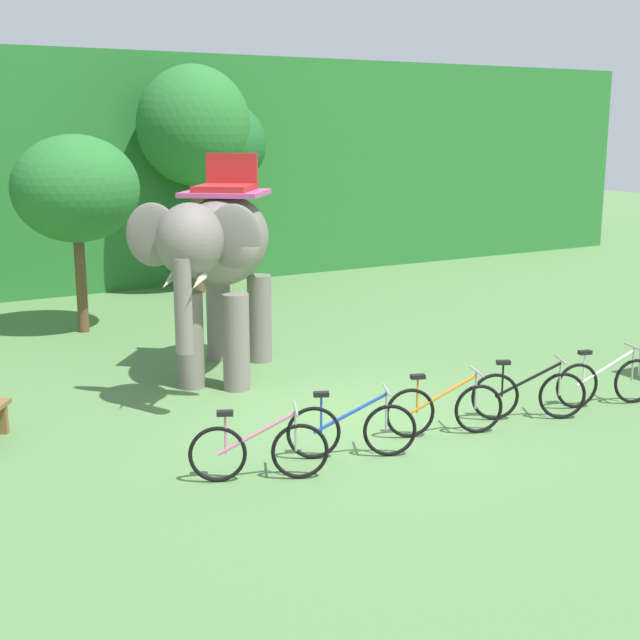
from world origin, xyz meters
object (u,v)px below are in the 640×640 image
(tree_right, at_px, (214,145))
(bike_pink, at_px, (259,450))
(elephant, at_px, (220,251))
(bike_blue, at_px, (352,429))
(tree_left, at_px, (76,189))
(tree_far_right, at_px, (194,127))
(bike_black, at_px, (529,394))
(bike_orange, at_px, (444,409))
(bike_white, at_px, (606,381))

(tree_right, xyz_separation_m, bike_pink, (-4.82, -12.25, -3.36))
(elephant, xyz_separation_m, bike_blue, (-0.05, -4.20, -1.82))
(tree_left, bearing_deg, elephant, -76.88)
(tree_left, xyz_separation_m, elephant, (1.09, -4.70, -0.78))
(tree_left, height_order, tree_far_right, tree_far_right)
(tree_far_right, relative_size, bike_black, 3.73)
(tree_far_right, height_order, bike_black, tree_far_right)
(bike_blue, distance_m, bike_orange, 1.57)
(tree_left, xyz_separation_m, bike_black, (4.11, -8.92, -2.59))
(bike_black, height_order, bike_white, same)
(tree_right, bearing_deg, bike_orange, -98.80)
(bike_black, xyz_separation_m, bike_white, (1.49, -0.11, 0.00))
(tree_left, relative_size, bike_pink, 2.59)
(tree_right, distance_m, bike_blue, 13.09)
(tree_far_right, bearing_deg, bike_pink, -109.21)
(tree_far_right, relative_size, tree_right, 1.16)
(bike_black, bearing_deg, bike_pink, -179.43)
(bike_pink, distance_m, bike_blue, 1.38)
(elephant, distance_m, bike_orange, 4.77)
(bike_black, bearing_deg, bike_white, -4.31)
(tree_right, height_order, bike_pink, tree_right)
(bike_pink, xyz_separation_m, bike_white, (5.94, -0.07, 0.00))
(tree_left, height_order, bike_black, tree_left)
(tree_right, xyz_separation_m, bike_orange, (-1.88, -12.12, -3.36))
(tree_left, distance_m, bike_pink, 9.34)
(bike_orange, height_order, bike_white, same)
(bike_blue, relative_size, bike_black, 1.02)
(bike_orange, bearing_deg, tree_far_right, 84.23)
(bike_white, bearing_deg, elephant, 136.11)
(tree_right, relative_size, bike_pink, 3.15)
(tree_left, relative_size, elephant, 1.05)
(tree_far_right, xyz_separation_m, bike_white, (1.80, -11.94, -3.83))
(tree_left, height_order, bike_pink, tree_left)
(tree_right, bearing_deg, bike_black, -91.79)
(tree_right, height_order, elephant, tree_right)
(tree_left, bearing_deg, bike_white, -58.19)
(tree_right, bearing_deg, elephant, -113.07)
(bike_orange, bearing_deg, bike_pink, -177.52)
(elephant, relative_size, bike_white, 2.33)
(bike_blue, xyz_separation_m, bike_white, (4.56, -0.14, 0.00))
(tree_left, distance_m, tree_far_right, 4.94)
(tree_far_right, xyz_separation_m, bike_blue, (-2.75, -11.80, -3.83))
(bike_black, bearing_deg, tree_far_right, 91.50)
(tree_far_right, bearing_deg, elephant, -109.62)
(bike_pink, bearing_deg, tree_far_right, 70.79)
(tree_right, distance_m, bike_black, 12.66)
(tree_far_right, height_order, elephant, tree_far_right)
(tree_far_right, relative_size, bike_white, 3.46)
(tree_right, distance_m, bike_pink, 13.58)
(bike_pink, relative_size, bike_black, 1.03)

